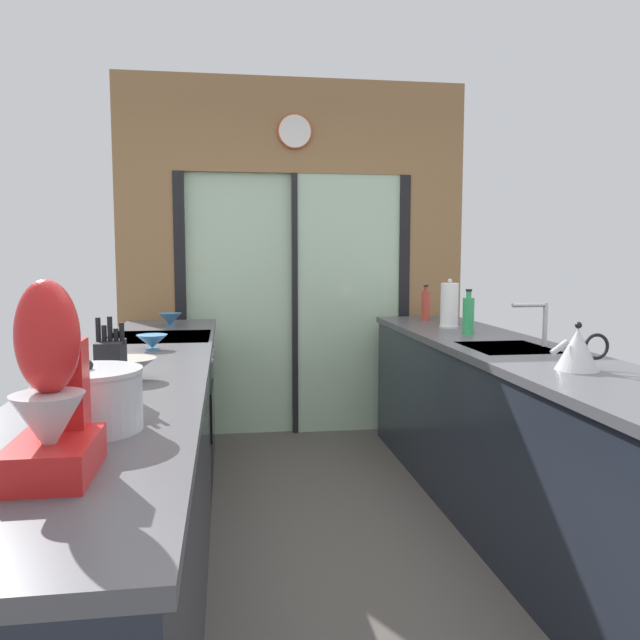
{
  "coord_description": "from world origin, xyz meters",
  "views": [
    {
      "loc": [
        -0.52,
        -2.49,
        1.39
      ],
      "look_at": [
        -0.02,
        0.9,
        1.04
      ],
      "focal_mm": 35.81,
      "sensor_mm": 36.0,
      "label": 1
    }
  ],
  "objects_px": {
    "soap_bottle_near": "(468,315)",
    "paper_towel_roll": "(449,306)",
    "stock_pot": "(89,400)",
    "oven_range": "(161,415)",
    "knife_block": "(111,370)",
    "mixing_bowl_near": "(128,368)",
    "mixing_bowl_far": "(170,319)",
    "mixing_bowl_mid": "(152,342)",
    "kettle": "(578,349)",
    "stand_mixer": "(52,402)",
    "soap_bottle_far": "(426,305)"
  },
  "relations": [
    {
      "from": "stock_pot",
      "to": "knife_block",
      "type": "bearing_deg",
      "value": 90.02
    },
    {
      "from": "mixing_bowl_mid",
      "to": "stand_mixer",
      "type": "height_order",
      "value": "stand_mixer"
    },
    {
      "from": "knife_block",
      "to": "stock_pot",
      "type": "xyz_separation_m",
      "value": [
        0.0,
        -0.34,
        -0.02
      ]
    },
    {
      "from": "stand_mixer",
      "to": "kettle",
      "type": "relative_size",
      "value": 1.63
    },
    {
      "from": "mixing_bowl_mid",
      "to": "mixing_bowl_near",
      "type": "bearing_deg",
      "value": -90.0
    },
    {
      "from": "mixing_bowl_near",
      "to": "kettle",
      "type": "xyz_separation_m",
      "value": [
        1.78,
        -0.05,
        0.04
      ]
    },
    {
      "from": "stand_mixer",
      "to": "stock_pot",
      "type": "height_order",
      "value": "stand_mixer"
    },
    {
      "from": "soap_bottle_near",
      "to": "mixing_bowl_mid",
      "type": "bearing_deg",
      "value": -168.77
    },
    {
      "from": "stand_mixer",
      "to": "mixing_bowl_far",
      "type": "bearing_deg",
      "value": 90.0
    },
    {
      "from": "soap_bottle_near",
      "to": "oven_range",
      "type": "bearing_deg",
      "value": 174.83
    },
    {
      "from": "mixing_bowl_near",
      "to": "paper_towel_roll",
      "type": "bearing_deg",
      "value": 39.34
    },
    {
      "from": "knife_block",
      "to": "mixing_bowl_near",
      "type": "bearing_deg",
      "value": 89.98
    },
    {
      "from": "soap_bottle_near",
      "to": "mixing_bowl_near",
      "type": "bearing_deg",
      "value": -147.52
    },
    {
      "from": "mixing_bowl_near",
      "to": "mixing_bowl_far",
      "type": "distance_m",
      "value": 1.83
    },
    {
      "from": "mixing_bowl_near",
      "to": "soap_bottle_far",
      "type": "distance_m",
      "value": 2.64
    },
    {
      "from": "stock_pot",
      "to": "oven_range",
      "type": "bearing_deg",
      "value": 90.53
    },
    {
      "from": "oven_range",
      "to": "soap_bottle_near",
      "type": "distance_m",
      "value": 1.9
    },
    {
      "from": "mixing_bowl_near",
      "to": "mixing_bowl_far",
      "type": "bearing_deg",
      "value": 90.0
    },
    {
      "from": "stock_pot",
      "to": "soap_bottle_near",
      "type": "bearing_deg",
      "value": 45.83
    },
    {
      "from": "mixing_bowl_mid",
      "to": "kettle",
      "type": "xyz_separation_m",
      "value": [
        1.78,
        -0.83,
        0.05
      ]
    },
    {
      "from": "stock_pot",
      "to": "soap_bottle_near",
      "type": "relative_size",
      "value": 1.06
    },
    {
      "from": "mixing_bowl_near",
      "to": "paper_towel_roll",
      "type": "relative_size",
      "value": 0.66
    },
    {
      "from": "soap_bottle_near",
      "to": "paper_towel_roll",
      "type": "xyz_separation_m",
      "value": [
        0.0,
        0.33,
        0.03
      ]
    },
    {
      "from": "knife_block",
      "to": "stand_mixer",
      "type": "bearing_deg",
      "value": -89.99
    },
    {
      "from": "mixing_bowl_mid",
      "to": "soap_bottle_near",
      "type": "bearing_deg",
      "value": 11.23
    },
    {
      "from": "oven_range",
      "to": "soap_bottle_near",
      "type": "xyz_separation_m",
      "value": [
        1.8,
        -0.16,
        0.58
      ]
    },
    {
      "from": "oven_range",
      "to": "soap_bottle_far",
      "type": "relative_size",
      "value": 3.64
    },
    {
      "from": "kettle",
      "to": "stand_mixer",
      "type": "bearing_deg",
      "value": -150.71
    },
    {
      "from": "mixing_bowl_near",
      "to": "stand_mixer",
      "type": "height_order",
      "value": "stand_mixer"
    },
    {
      "from": "soap_bottle_near",
      "to": "mixing_bowl_far",
      "type": "bearing_deg",
      "value": 158.57
    },
    {
      "from": "oven_range",
      "to": "paper_towel_roll",
      "type": "relative_size",
      "value": 2.9
    },
    {
      "from": "mixing_bowl_mid",
      "to": "kettle",
      "type": "relative_size",
      "value": 0.59
    },
    {
      "from": "oven_range",
      "to": "kettle",
      "type": "distance_m",
      "value": 2.32
    },
    {
      "from": "stock_pot",
      "to": "kettle",
      "type": "relative_size",
      "value": 1.11
    },
    {
      "from": "mixing_bowl_mid",
      "to": "stock_pot",
      "type": "bearing_deg",
      "value": -90.0
    },
    {
      "from": "mixing_bowl_far",
      "to": "knife_block",
      "type": "height_order",
      "value": "knife_block"
    },
    {
      "from": "stand_mixer",
      "to": "paper_towel_roll",
      "type": "height_order",
      "value": "stand_mixer"
    },
    {
      "from": "mixing_bowl_mid",
      "to": "stand_mixer",
      "type": "distance_m",
      "value": 1.84
    },
    {
      "from": "mixing_bowl_far",
      "to": "stock_pot",
      "type": "height_order",
      "value": "stock_pot"
    },
    {
      "from": "soap_bottle_near",
      "to": "stock_pot",
      "type": "bearing_deg",
      "value": -134.17
    },
    {
      "from": "mixing_bowl_mid",
      "to": "paper_towel_roll",
      "type": "xyz_separation_m",
      "value": [
        1.78,
        0.68,
        0.1
      ]
    },
    {
      "from": "stand_mixer",
      "to": "soap_bottle_near",
      "type": "bearing_deg",
      "value": 50.84
    },
    {
      "from": "mixing_bowl_far",
      "to": "soap_bottle_far",
      "type": "bearing_deg",
      "value": 3.65
    },
    {
      "from": "oven_range",
      "to": "stand_mixer",
      "type": "relative_size",
      "value": 2.19
    },
    {
      "from": "knife_block",
      "to": "paper_towel_roll",
      "type": "bearing_deg",
      "value": 45.52
    },
    {
      "from": "stand_mixer",
      "to": "knife_block",
      "type": "bearing_deg",
      "value": 90.01
    },
    {
      "from": "mixing_bowl_far",
      "to": "paper_towel_roll",
      "type": "distance_m",
      "value": 1.82
    },
    {
      "from": "stock_pot",
      "to": "kettle",
      "type": "xyz_separation_m",
      "value": [
        1.78,
        0.65,
        0.0
      ]
    },
    {
      "from": "knife_block",
      "to": "stock_pot",
      "type": "height_order",
      "value": "knife_block"
    },
    {
      "from": "stock_pot",
      "to": "mixing_bowl_far",
      "type": "bearing_deg",
      "value": 90.0
    }
  ]
}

